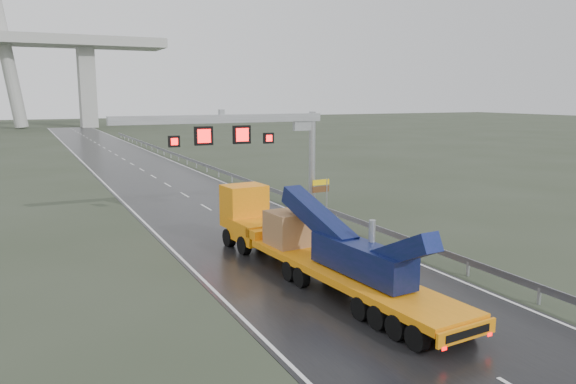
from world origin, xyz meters
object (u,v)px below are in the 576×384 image
heavy_haul_truck (302,240)px  exit_sign_pair (321,189)px  striped_barrier (310,207)px  sign_gantry (251,136)px

heavy_haul_truck → exit_sign_pair: size_ratio=7.29×
striped_barrier → heavy_haul_truck: bearing=-95.4°
sign_gantry → exit_sign_pair: sign_gantry is taller
sign_gantry → striped_barrier: size_ratio=13.92×
exit_sign_pair → sign_gantry: bearing=165.0°
sign_gantry → heavy_haul_truck: (-2.72, -13.06, -4.03)m
exit_sign_pair → striped_barrier: bearing=-160.4°
heavy_haul_truck → exit_sign_pair: 14.32m
exit_sign_pair → striped_barrier: size_ratio=2.24×
striped_barrier → sign_gantry: bearing=-176.3°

